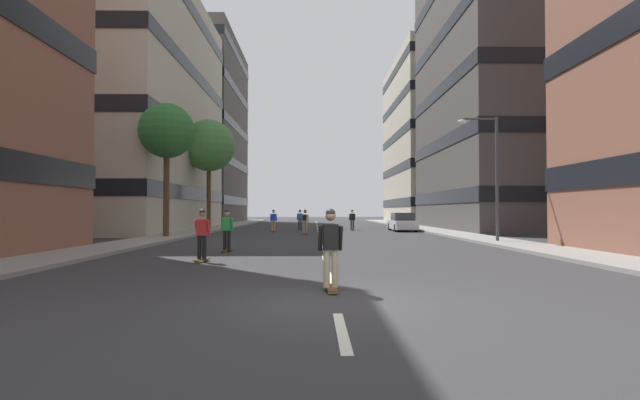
# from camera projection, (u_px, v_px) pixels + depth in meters

# --- Properties ---
(ground_plane) EXTENTS (157.55, 157.55, 0.00)m
(ground_plane) POSITION_uv_depth(u_px,v_px,m) (319.00, 233.00, 34.73)
(ground_plane) COLOR #333335
(sidewalk_left) EXTENTS (2.67, 72.21, 0.14)m
(sidewalk_left) POSITION_uv_depth(u_px,v_px,m) (206.00, 230.00, 37.87)
(sidewalk_left) COLOR gray
(sidewalk_left) RESTS_ON ground_plane
(sidewalk_right) EXTENTS (2.67, 72.21, 0.14)m
(sidewalk_right) POSITION_uv_depth(u_px,v_px,m) (430.00, 230.00, 38.15)
(sidewalk_right) COLOR gray
(sidewalk_right) RESTS_ON ground_plane
(lane_markings) EXTENTS (0.16, 62.20, 0.01)m
(lane_markings) POSITION_uv_depth(u_px,v_px,m) (318.00, 231.00, 36.47)
(lane_markings) COLOR silver
(lane_markings) RESTS_ON ground_plane
(building_left_mid) EXTENTS (17.78, 23.05, 21.12)m
(building_left_mid) POSITION_uv_depth(u_px,v_px,m) (95.00, 109.00, 39.55)
(building_left_mid) COLOR #BCB29E
(building_left_mid) RESTS_ON ground_plane
(building_left_far) EXTENTS (17.78, 19.20, 24.88)m
(building_left_far) POSITION_uv_depth(u_px,v_px,m) (173.00, 131.00, 61.63)
(building_left_far) COLOR #4C4744
(building_left_far) RESTS_ON ground_plane
(building_right_mid) EXTENTS (17.78, 18.89, 28.44)m
(building_right_mid) POSITION_uv_depth(u_px,v_px,m) (538.00, 70.00, 40.21)
(building_right_mid) COLOR #4C4744
(building_right_mid) RESTS_ON ground_plane
(building_right_far) EXTENTS (17.78, 20.30, 22.59)m
(building_right_far) POSITION_uv_depth(u_px,v_px,m) (458.00, 140.00, 62.19)
(building_right_far) COLOR #BCB29E
(building_right_far) RESTS_ON ground_plane
(parked_car_near) EXTENTS (1.82, 4.40, 1.52)m
(parked_car_near) POSITION_uv_depth(u_px,v_px,m) (402.00, 223.00, 37.26)
(parked_car_near) COLOR silver
(parked_car_near) RESTS_ON ground_plane
(street_tree_near) EXTENTS (4.49, 4.49, 9.46)m
(street_tree_near) POSITION_uv_depth(u_px,v_px,m) (209.00, 146.00, 39.12)
(street_tree_near) COLOR #4C3823
(street_tree_near) RESTS_ON sidewalk_left
(street_tree_mid) EXTENTS (3.39, 3.39, 8.22)m
(street_tree_mid) POSITION_uv_depth(u_px,v_px,m) (167.00, 132.00, 27.85)
(street_tree_mid) COLOR #4C3823
(street_tree_mid) RESTS_ON sidewalk_left
(streetlamp_right) EXTENTS (2.13, 0.30, 6.50)m
(streetlamp_right) POSITION_uv_depth(u_px,v_px,m) (490.00, 165.00, 23.60)
(streetlamp_right) COLOR #3F3F44
(streetlamp_right) RESTS_ON sidewalk_right
(skater_0) EXTENTS (0.55, 0.91, 1.78)m
(skater_0) POSITION_uv_depth(u_px,v_px,m) (331.00, 246.00, 9.66)
(skater_0) COLOR brown
(skater_0) RESTS_ON ground_plane
(skater_1) EXTENTS (0.57, 0.92, 1.78)m
(skater_1) POSITION_uv_depth(u_px,v_px,m) (305.00, 220.00, 32.02)
(skater_1) COLOR brown
(skater_1) RESTS_ON ground_plane
(skater_2) EXTENTS (0.55, 0.92, 1.78)m
(skater_2) POSITION_uv_depth(u_px,v_px,m) (300.00, 218.00, 40.31)
(skater_2) COLOR brown
(skater_2) RESTS_ON ground_plane
(skater_3) EXTENTS (0.56, 0.92, 1.78)m
(skater_3) POSITION_uv_depth(u_px,v_px,m) (227.00, 228.00, 18.71)
(skater_3) COLOR brown
(skater_3) RESTS_ON ground_plane
(skater_4) EXTENTS (0.55, 0.91, 1.78)m
(skater_4) POSITION_uv_depth(u_px,v_px,m) (352.00, 219.00, 38.42)
(skater_4) COLOR brown
(skater_4) RESTS_ON ground_plane
(skater_5) EXTENTS (0.54, 0.91, 1.78)m
(skater_5) POSITION_uv_depth(u_px,v_px,m) (273.00, 219.00, 36.05)
(skater_5) COLOR brown
(skater_5) RESTS_ON ground_plane
(skater_6) EXTENTS (0.57, 0.92, 1.78)m
(skater_6) POSITION_uv_depth(u_px,v_px,m) (202.00, 233.00, 15.08)
(skater_6) COLOR brown
(skater_6) RESTS_ON ground_plane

